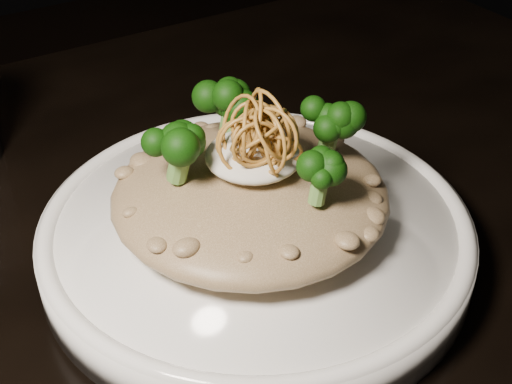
{
  "coord_description": "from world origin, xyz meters",
  "views": [
    {
      "loc": [
        -0.16,
        -0.35,
        1.09
      ],
      "look_at": [
        0.05,
        -0.01,
        0.81
      ],
      "focal_mm": 50.0,
      "sensor_mm": 36.0,
      "label": 1
    }
  ],
  "objects": [
    {
      "name": "table",
      "position": [
        0.0,
        0.0,
        0.67
      ],
      "size": [
        1.1,
        0.8,
        0.75
      ],
      "color": "black",
      "rests_on": "ground"
    },
    {
      "name": "risotto",
      "position": [
        0.05,
        -0.01,
        0.8
      ],
      "size": [
        0.19,
        0.19,
        0.04
      ],
      "primitive_type": "ellipsoid",
      "color": "brown",
      "rests_on": "plate"
    },
    {
      "name": "cheese",
      "position": [
        0.05,
        -0.01,
        0.83
      ],
      "size": [
        0.07,
        0.07,
        0.02
      ],
      "primitive_type": "ellipsoid",
      "color": "silver",
      "rests_on": "risotto"
    },
    {
      "name": "broccoli",
      "position": [
        0.05,
        -0.01,
        0.85
      ],
      "size": [
        0.13,
        0.13,
        0.05
      ],
      "primitive_type": null,
      "color": "black",
      "rests_on": "risotto"
    },
    {
      "name": "shallots",
      "position": [
        0.05,
        -0.02,
        0.86
      ],
      "size": [
        0.06,
        0.06,
        0.04
      ],
      "primitive_type": null,
      "color": "#8C5F1D",
      "rests_on": "cheese"
    },
    {
      "name": "plate",
      "position": [
        0.05,
        -0.01,
        0.77
      ],
      "size": [
        0.3,
        0.3,
        0.03
      ],
      "primitive_type": "cylinder",
      "color": "white",
      "rests_on": "table"
    }
  ]
}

